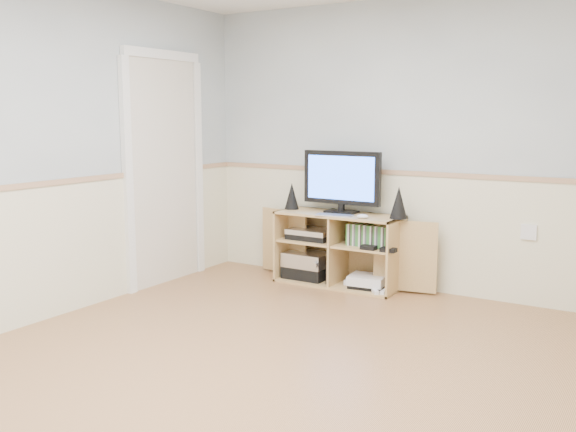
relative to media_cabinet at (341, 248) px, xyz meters
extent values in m
cube|color=tan|center=(0.58, -2.06, -0.34)|extent=(4.00, 4.50, 0.02)
cube|color=silver|center=(-1.43, -2.06, 0.92)|extent=(0.02, 4.50, 2.50)
cube|color=silver|center=(0.58, 0.20, 0.92)|extent=(4.00, 0.02, 2.50)
cube|color=beige|center=(0.58, 0.18, 0.17)|extent=(4.00, 0.01, 1.00)
cube|color=tan|center=(0.58, 0.17, 0.69)|extent=(4.00, 0.02, 0.04)
cube|color=beige|center=(-1.40, -0.76, 0.67)|extent=(0.03, 0.82, 2.00)
cube|color=tan|center=(0.00, -0.05, -0.32)|extent=(1.13, 0.42, 0.02)
cube|color=tan|center=(0.00, -0.05, 0.31)|extent=(1.13, 0.42, 0.02)
cube|color=tan|center=(-0.55, -0.05, -0.01)|extent=(0.02, 0.42, 0.65)
cube|color=tan|center=(0.55, -0.05, -0.01)|extent=(0.02, 0.42, 0.65)
cube|color=tan|center=(0.00, 0.15, -0.01)|extent=(1.13, 0.02, 0.65)
cube|color=tan|center=(0.00, -0.05, -0.01)|extent=(0.02, 0.40, 0.61)
cube|color=tan|center=(-0.28, -0.05, 0.05)|extent=(0.53, 0.38, 0.02)
cube|color=tan|center=(0.28, -0.05, 0.05)|extent=(0.53, 0.38, 0.02)
cube|color=tan|center=(-0.61, 0.00, -0.01)|extent=(0.54, 0.11, 0.61)
cube|color=tan|center=(0.61, 0.00, -0.01)|extent=(0.54, 0.11, 0.61)
cube|color=black|center=(0.00, 0.00, 0.33)|extent=(0.28, 0.18, 0.02)
cube|color=black|center=(0.00, 0.00, 0.37)|extent=(0.05, 0.04, 0.06)
cube|color=black|center=(0.00, 0.00, 0.63)|extent=(0.74, 0.05, 0.47)
cube|color=#2F66FC|center=(0.00, -0.03, 0.63)|extent=(0.65, 0.01, 0.39)
cone|color=black|center=(-0.50, -0.03, 0.44)|extent=(0.13, 0.13, 0.24)
cone|color=black|center=(0.55, -0.03, 0.46)|extent=(0.15, 0.15, 0.27)
cube|color=silver|center=(0.03, -0.19, 0.32)|extent=(0.34, 0.17, 0.01)
ellipsoid|color=white|center=(0.30, -0.19, 0.34)|extent=(0.11, 0.09, 0.04)
cube|color=black|center=(-0.32, -0.05, -0.26)|extent=(0.40, 0.30, 0.11)
cube|color=silver|center=(-0.32, -0.05, -0.14)|extent=(0.40, 0.30, 0.13)
cube|color=black|center=(-0.28, -0.05, 0.08)|extent=(0.40, 0.28, 0.05)
cube|color=silver|center=(-0.28, -0.05, 0.13)|extent=(0.40, 0.28, 0.05)
cube|color=black|center=(-0.04, -0.10, -0.21)|extent=(0.04, 0.14, 0.20)
cube|color=white|center=(0.18, -0.02, -0.29)|extent=(0.23, 0.18, 0.05)
cube|color=black|center=(0.30, -0.07, -0.30)|extent=(0.33, 0.27, 0.03)
cube|color=white|center=(0.30, -0.07, -0.24)|extent=(0.34, 0.29, 0.08)
cube|color=white|center=(0.50, -0.15, -0.30)|extent=(0.04, 0.14, 0.03)
cube|color=white|center=(0.48, 0.01, -0.30)|extent=(0.09, 0.15, 0.03)
cube|color=#3F8C3F|center=(0.30, -0.07, 0.15)|extent=(0.38, 0.13, 0.19)
cube|color=white|center=(1.58, 0.17, 0.27)|extent=(0.12, 0.03, 0.12)
camera|label=1|loc=(2.56, -5.08, 1.19)|focal=40.00mm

